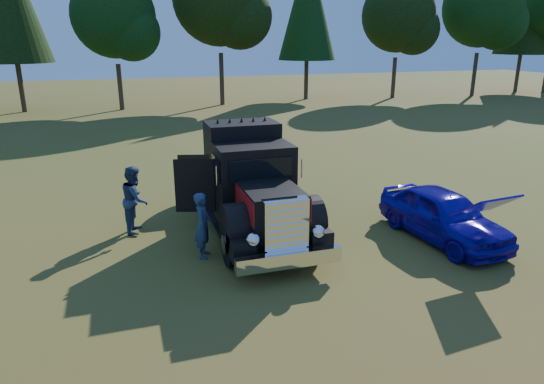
{
  "coord_description": "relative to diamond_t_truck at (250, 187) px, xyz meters",
  "views": [
    {
      "loc": [
        -4.34,
        -9.84,
        5.34
      ],
      "look_at": [
        -0.55,
        2.08,
        1.33
      ],
      "focal_mm": 32.0,
      "sensor_mm": 36.0,
      "label": 1
    }
  ],
  "objects": [
    {
      "name": "ground",
      "position": [
        0.96,
        -2.84,
        -1.28
      ],
      "size": [
        120.0,
        120.0,
        0.0
      ],
      "primitive_type": "plane",
      "color": "#395118",
      "rests_on": "ground"
    },
    {
      "name": "treeline",
      "position": [
        2.83,
        24.76,
        6.44
      ],
      "size": [
        75.36,
        24.04,
        13.84
      ],
      "color": "#2D2116",
      "rests_on": "ground"
    },
    {
      "name": "diamond_t_truck",
      "position": [
        0.0,
        0.0,
        0.0
      ],
      "size": [
        3.34,
        7.16,
        3.0
      ],
      "color": "black",
      "rests_on": "ground"
    },
    {
      "name": "hotrod_coupe",
      "position": [
        4.86,
        -2.27,
        -0.57
      ],
      "size": [
        2.04,
        4.34,
        1.89
      ],
      "color": "#080EBE",
      "rests_on": "ground"
    },
    {
      "name": "spectator_near",
      "position": [
        -1.61,
        -1.4,
        -0.43
      ],
      "size": [
        0.58,
        0.72,
        1.7
      ],
      "primitive_type": "imported",
      "rotation": [
        0.0,
        0.0,
        1.26
      ],
      "color": "#222650",
      "rests_on": "ground"
    },
    {
      "name": "spectator_far",
      "position": [
        -3.14,
        0.9,
        -0.32
      ],
      "size": [
        0.9,
        1.06,
        1.92
      ],
      "primitive_type": "imported",
      "rotation": [
        0.0,
        0.0,
        1.36
      ],
      "color": "#1F2D4A",
      "rests_on": "ground"
    }
  ]
}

